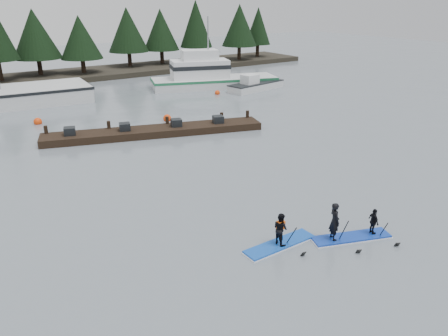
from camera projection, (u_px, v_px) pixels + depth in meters
ground at (311, 241)px, 16.93m from camera, size 160.00×160.00×0.00m
far_shore at (45, 78)px, 49.16m from camera, size 70.00×8.00×0.60m
treeline at (45, 81)px, 49.27m from camera, size 60.00×4.00×8.00m
fishing_boat_medium at (211, 82)px, 45.46m from camera, size 13.32×7.63×7.86m
skiff at (256, 86)px, 44.26m from camera, size 6.66×3.03×0.75m
floating_dock at (155, 131)px, 29.86m from camera, size 14.74×6.29×0.49m
buoy_d at (167, 121)px, 33.40m from camera, size 0.61×0.61×0.61m
buoy_c at (217, 94)px, 42.40m from camera, size 0.50×0.50×0.50m
buoy_b at (38, 124)px, 32.51m from camera, size 0.60×0.60×0.60m
paddleboard_solo at (280, 235)px, 16.45m from camera, size 3.02×1.03×1.84m
paddleboard_duo at (350, 227)px, 16.89m from camera, size 3.20×1.87×2.17m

